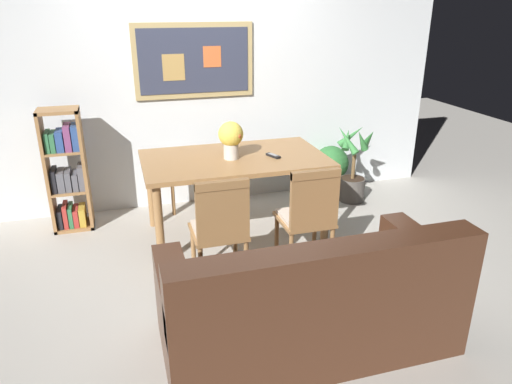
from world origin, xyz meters
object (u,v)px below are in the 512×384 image
potted_palm (353,174)px  flower_vase (231,137)px  bookshelf (67,173)px  leather_couch (310,304)px  tv_remote (273,156)px  dining_chair_near_left (220,224)px  dining_chair_near_right (309,212)px  dining_chair_far_left (184,156)px  dining_table (235,167)px  potted_ivy (331,167)px

potted_palm → flower_vase: 1.66m
bookshelf → potted_palm: bookshelf is taller
leather_couch → tv_remote: bearing=80.1°
dining_chair_near_left → dining_chair_near_right: 0.70m
potted_palm → flower_vase: size_ratio=2.59×
dining_chair_far_left → dining_table: bearing=-68.4°
dining_table → dining_chair_far_left: bearing=111.6°
flower_vase → dining_chair_near_left: bearing=-109.2°
dining_chair_near_right → potted_ivy: (0.92, 1.57, -0.24)m
dining_table → dining_chair_near_right: bearing=-66.2°
dining_chair_near_right → potted_palm: size_ratio=1.06×
dining_chair_near_left → bookshelf: (-1.14, 1.45, 0.01)m
potted_ivy → dining_chair_near_right: bearing=-120.5°
dining_chair_far_left → bookshelf: size_ratio=0.79×
dining_chair_far_left → potted_ivy: (1.63, -0.12, -0.24)m
bookshelf → leather_couch: bearing=-55.9°
potted_ivy → tv_remote: (-0.97, -0.82, 0.47)m
potted_ivy → dining_table: bearing=-150.9°
dining_chair_far_left → leather_couch: dining_chair_far_left is taller
dining_chair_near_left → potted_ivy: 2.29m
dining_chair_far_left → flower_vase: 1.01m
bookshelf → flower_vase: bookshelf is taller
dining_chair_far_left → tv_remote: dining_chair_far_left is taller
leather_couch → flower_vase: flower_vase is taller
dining_chair_near_left → dining_chair_near_right: bearing=1.6°
leather_couch → bookshelf: 2.73m
leather_couch → dining_chair_near_right: bearing=69.0°
bookshelf → dining_table: bearing=-21.6°
flower_vase → tv_remote: flower_vase is taller
dining_table → dining_chair_near_right: size_ratio=1.78×
flower_vase → potted_ivy: bearing=29.5°
dining_chair_near_left → leather_couch: size_ratio=0.51×
dining_chair_near_left → potted_palm: size_ratio=1.06×
dining_chair_near_left → bookshelf: size_ratio=0.79×
potted_ivy → flower_vase: (-1.33, -0.75, 0.65)m
potted_palm → bookshelf: bearing=177.1°
dining_chair_near_left → potted_ivy: (1.62, 1.59, -0.24)m
potted_ivy → flower_vase: size_ratio=1.86×
bookshelf → tv_remote: bearing=-20.5°
dining_chair_near_right → bookshelf: 2.33m
potted_palm → leather_couch: bearing=-123.0°
bookshelf → potted_palm: (2.89, -0.14, -0.24)m
bookshelf → potted_ivy: bearing=2.9°
bookshelf → potted_palm: bearing=-2.9°
bookshelf → potted_ivy: size_ratio=1.88×
dining_chair_near_left → dining_chair_near_right: same height
dining_chair_near_left → dining_chair_far_left: size_ratio=1.00×
bookshelf → tv_remote: size_ratio=7.20×
dining_chair_far_left → flower_vase: size_ratio=2.76×
potted_ivy → leather_couch: bearing=-117.4°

